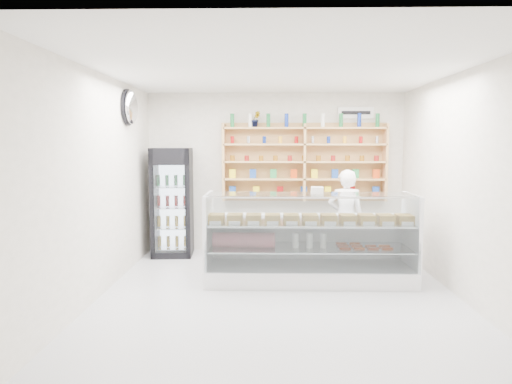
{
  "coord_description": "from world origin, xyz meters",
  "views": [
    {
      "loc": [
        -0.17,
        -5.61,
        1.91
      ],
      "look_at": [
        -0.31,
        0.9,
        1.22
      ],
      "focal_mm": 32.0,
      "sensor_mm": 36.0,
      "label": 1
    }
  ],
  "objects": [
    {
      "name": "display_counter",
      "position": [
        0.43,
        0.6,
        0.34
      ],
      "size": [
        2.84,
        0.85,
        1.24
      ],
      "color": "white",
      "rests_on": "floor"
    },
    {
      "name": "wall_sign",
      "position": [
        1.4,
        2.47,
        2.45
      ],
      "size": [
        0.62,
        0.03,
        0.2
      ],
      "primitive_type": "cube",
      "color": "white",
      "rests_on": "back_wall"
    },
    {
      "name": "room",
      "position": [
        0.0,
        0.0,
        1.4
      ],
      "size": [
        5.0,
        5.0,
        5.0
      ],
      "color": "#B0B0B5",
      "rests_on": "ground"
    },
    {
      "name": "shop_worker",
      "position": [
        1.09,
        1.51,
        0.76
      ],
      "size": [
        0.58,
        0.4,
        1.51
      ],
      "primitive_type": "imported",
      "rotation": [
        0.0,
        0.0,
        3.07
      ],
      "color": "white",
      "rests_on": "floor"
    },
    {
      "name": "drinks_cooler",
      "position": [
        -1.77,
        2.08,
        0.92
      ],
      "size": [
        0.7,
        0.69,
        1.84
      ],
      "rotation": [
        0.0,
        0.0,
        0.07
      ],
      "color": "black",
      "rests_on": "floor"
    },
    {
      "name": "security_mirror",
      "position": [
        -2.17,
        1.2,
        2.45
      ],
      "size": [
        0.15,
        0.5,
        0.5
      ],
      "primitive_type": "ellipsoid",
      "color": "silver",
      "rests_on": "left_wall"
    },
    {
      "name": "potted_plant",
      "position": [
        -0.34,
        2.34,
        2.33
      ],
      "size": [
        0.18,
        0.16,
        0.28
      ],
      "primitive_type": "imported",
      "rotation": [
        0.0,
        0.0,
        0.25
      ],
      "color": "#1E6626",
      "rests_on": "wall_shelving"
    },
    {
      "name": "wall_shelving",
      "position": [
        0.5,
        2.34,
        1.59
      ],
      "size": [
        2.84,
        0.28,
        1.33
      ],
      "color": "tan",
      "rests_on": "back_wall"
    }
  ]
}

